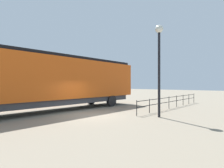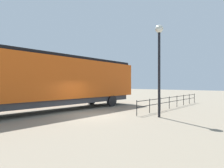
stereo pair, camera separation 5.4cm
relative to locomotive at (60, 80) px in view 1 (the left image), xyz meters
The scene contains 4 objects.
ground_plane 4.26m from the locomotive, ahead, with size 120.00×120.00×0.00m, color gray.
locomotive is the anchor object (origin of this frame).
lamp_post 8.13m from the locomotive, 18.05° to the left, with size 0.51×0.51×5.94m.
platform_fence 10.11m from the locomotive, 51.22° to the left, with size 0.05×11.86×1.05m.
Camera 1 is at (9.56, -8.57, 2.12)m, focal length 29.49 mm.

